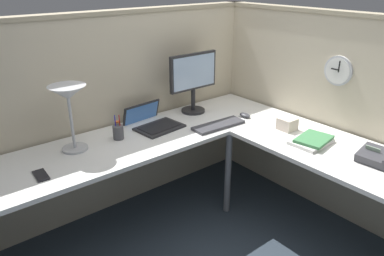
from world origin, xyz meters
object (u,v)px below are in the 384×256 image
at_px(tissue_box, 287,124).
at_px(desk_lamp_dome, 68,98).
at_px(laptop, 151,122).
at_px(book_stack, 312,141).
at_px(monitor, 193,78).
at_px(wall_clock, 339,71).
at_px(cell_phone, 41,175).
at_px(office_phone, 378,157).
at_px(computer_mouse, 245,115).
at_px(pen_cup, 118,132).
at_px(keyboard, 219,125).

bearing_deg(tissue_box, desk_lamp_dome, 153.78).
height_order(laptop, book_stack, laptop).
distance_m(monitor, wall_clock, 1.12).
xyz_separation_m(book_stack, wall_clock, (0.38, 0.10, 0.42)).
distance_m(monitor, book_stack, 1.08).
distance_m(monitor, desk_lamp_dome, 1.08).
bearing_deg(laptop, cell_phone, -165.16).
distance_m(laptop, office_phone, 1.60).
height_order(book_stack, wall_clock, wall_clock).
bearing_deg(tissue_box, wall_clock, -28.00).
height_order(cell_phone, office_phone, office_phone).
xyz_separation_m(computer_mouse, desk_lamp_dome, (-1.33, 0.30, 0.35)).
relative_size(monitor, wall_clock, 2.27).
relative_size(pen_cup, cell_phone, 1.25).
distance_m(laptop, wall_clock, 1.45).
distance_m(monitor, tissue_box, 0.84).
xyz_separation_m(computer_mouse, wall_clock, (0.38, -0.55, 0.42)).
bearing_deg(monitor, desk_lamp_dome, -176.64).
bearing_deg(laptop, monitor, 3.59).
distance_m(computer_mouse, desk_lamp_dome, 1.41).
height_order(desk_lamp_dome, pen_cup, desk_lamp_dome).
xyz_separation_m(cell_phone, book_stack, (1.62, -0.74, 0.02)).
distance_m(office_phone, tissue_box, 0.69).
bearing_deg(book_stack, computer_mouse, 89.27).
relative_size(monitor, keyboard, 1.16).
relative_size(office_phone, tissue_box, 1.81).
bearing_deg(tissue_box, book_stack, -104.09).
bearing_deg(keyboard, tissue_box, -42.05).
bearing_deg(computer_mouse, pen_cup, 164.92).
xyz_separation_m(keyboard, computer_mouse, (0.30, 0.01, 0.01)).
xyz_separation_m(computer_mouse, tissue_box, (0.06, -0.38, 0.03)).
bearing_deg(pen_cup, book_stack, -42.37).
bearing_deg(wall_clock, keyboard, 141.73).
relative_size(desk_lamp_dome, book_stack, 1.47).
distance_m(computer_mouse, office_phone, 1.07).
bearing_deg(office_phone, wall_clock, 59.08).
relative_size(laptop, tissue_box, 3.45).
relative_size(desk_lamp_dome, tissue_box, 3.71).
xyz_separation_m(pen_cup, book_stack, (1.01, -0.92, -0.03)).
bearing_deg(monitor, keyboard, -98.48).
bearing_deg(monitor, cell_phone, -168.70).
xyz_separation_m(office_phone, tissue_box, (-0.00, 0.69, 0.01)).
height_order(laptop, desk_lamp_dome, desk_lamp_dome).
distance_m(cell_phone, wall_clock, 2.15).
xyz_separation_m(keyboard, office_phone, (0.37, -1.06, 0.03)).
xyz_separation_m(office_phone, wall_clock, (0.31, 0.52, 0.40)).
xyz_separation_m(keyboard, cell_phone, (-1.32, 0.10, -0.01)).
bearing_deg(keyboard, wall_clock, -34.93).
bearing_deg(wall_clock, computer_mouse, 124.54).
bearing_deg(book_stack, tissue_box, 75.91).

